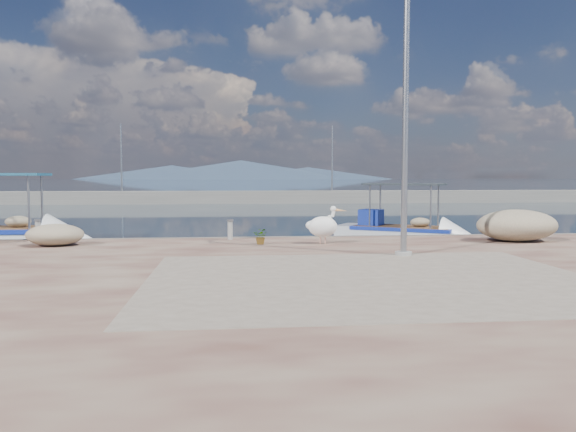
# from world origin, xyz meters

# --- Properties ---
(ground) EXTENTS (1400.00, 1400.00, 0.00)m
(ground) POSITION_xyz_m (0.00, 0.00, 0.00)
(ground) COLOR #162635
(ground) RESTS_ON ground
(quay) EXTENTS (44.00, 22.00, 0.50)m
(quay) POSITION_xyz_m (0.00, -6.00, 0.25)
(quay) COLOR #4D2721
(quay) RESTS_ON ground
(quay_patch) EXTENTS (9.00, 7.00, 0.01)m
(quay_patch) POSITION_xyz_m (1.00, -3.00, 0.50)
(quay_patch) COLOR gray
(quay_patch) RESTS_ON quay
(breakwater) EXTENTS (120.00, 2.20, 7.50)m
(breakwater) POSITION_xyz_m (-0.00, 40.00, 0.60)
(breakwater) COLOR gray
(breakwater) RESTS_ON ground
(mountains) EXTENTS (370.00, 280.00, 22.00)m
(mountains) POSITION_xyz_m (4.39, 650.00, 9.51)
(mountains) COLOR #28384C
(mountains) RESTS_ON ground
(boat_right) EXTENTS (5.66, 4.53, 2.67)m
(boat_right) POSITION_xyz_m (5.11, 8.12, 0.21)
(boat_right) COLOR white
(boat_right) RESTS_ON ground
(pelican) EXTENTS (1.23, 0.75, 1.17)m
(pelican) POSITION_xyz_m (0.99, 2.87, 1.05)
(pelican) COLOR tan
(pelican) RESTS_ON quay
(lamp_post) EXTENTS (0.44, 0.96, 7.00)m
(lamp_post) POSITION_xyz_m (2.67, 0.23, 3.80)
(lamp_post) COLOR gray
(lamp_post) RESTS_ON quay
(bollard_near) EXTENTS (0.22, 0.22, 0.66)m
(bollard_near) POSITION_xyz_m (-1.84, 4.35, 0.86)
(bollard_near) COLOR gray
(bollard_near) RESTS_ON quay
(bollard_far) EXTENTS (0.23, 0.23, 0.70)m
(bollard_far) POSITION_xyz_m (-7.96, 4.60, 0.88)
(bollard_far) COLOR gray
(bollard_far) RESTS_ON quay
(potted_plant) EXTENTS (0.55, 0.51, 0.49)m
(potted_plant) POSITION_xyz_m (-0.91, 2.97, 0.74)
(potted_plant) COLOR #33722D
(potted_plant) RESTS_ON quay
(net_pile_c) EXTENTS (2.58, 1.84, 1.01)m
(net_pile_c) POSITION_xyz_m (7.25, 2.98, 1.01)
(net_pile_c) COLOR #C3B091
(net_pile_c) RESTS_ON quay
(net_pile_b) EXTENTS (1.68, 1.30, 0.65)m
(net_pile_b) POSITION_xyz_m (-7.04, 3.26, 0.83)
(net_pile_b) COLOR #C3B091
(net_pile_b) RESTS_ON quay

